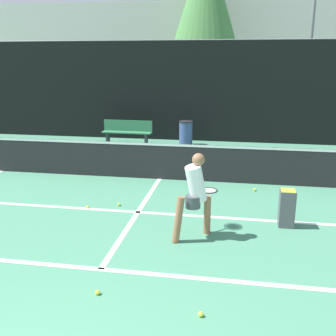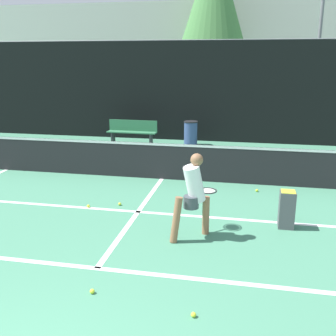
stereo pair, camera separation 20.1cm
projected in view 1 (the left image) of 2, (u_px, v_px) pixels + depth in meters
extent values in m
cube|color=white|center=(101.00, 269.00, 5.86)|extent=(11.00, 0.10, 0.01)
cube|color=white|center=(138.00, 212.00, 8.05)|extent=(8.25, 0.10, 0.01)
cube|color=white|center=(138.00, 212.00, 8.07)|extent=(0.10, 4.65, 0.01)
cube|color=#232326|center=(159.00, 161.00, 10.15)|extent=(11.00, 0.02, 0.95)
cube|color=white|center=(159.00, 145.00, 10.03)|extent=(11.00, 0.03, 0.06)
cube|color=black|center=(185.00, 92.00, 14.69)|extent=(24.00, 0.06, 3.67)
cylinder|color=slate|center=(186.00, 40.00, 14.19)|extent=(24.00, 0.04, 0.04)
cylinder|color=#8C6042|center=(207.00, 215.00, 7.00)|extent=(0.13, 0.13, 0.70)
cylinder|color=#8C6042|center=(178.00, 220.00, 6.67)|extent=(0.26, 0.25, 0.81)
cylinder|color=#3F474C|center=(193.00, 202.00, 6.75)|extent=(0.27, 0.27, 0.21)
cylinder|color=white|center=(196.00, 183.00, 6.69)|extent=(0.40, 0.38, 0.71)
sphere|color=#8C6042|center=(198.00, 160.00, 6.60)|extent=(0.22, 0.22, 0.22)
cylinder|color=#262628|center=(195.00, 193.00, 7.02)|extent=(0.24, 0.22, 0.03)
torus|color=#262628|center=(209.00, 190.00, 7.17)|extent=(0.48, 0.48, 0.02)
cylinder|color=beige|center=(209.00, 190.00, 7.17)|extent=(0.37, 0.37, 0.01)
sphere|color=#D1E033|center=(201.00, 314.00, 4.78)|extent=(0.07, 0.07, 0.07)
sphere|color=#D1E033|center=(291.00, 216.00, 7.76)|extent=(0.07, 0.07, 0.07)
sphere|color=#D1E033|center=(119.00, 204.00, 8.39)|extent=(0.07, 0.07, 0.07)
sphere|color=#D1E033|center=(255.00, 190.00, 9.34)|extent=(0.07, 0.07, 0.07)
sphere|color=#D1E033|center=(88.00, 207.00, 8.25)|extent=(0.07, 0.07, 0.07)
sphere|color=#D1E033|center=(98.00, 292.00, 5.23)|extent=(0.07, 0.07, 0.07)
cube|color=#4C4C51|center=(287.00, 208.00, 7.30)|extent=(0.28, 0.28, 0.70)
cube|color=#D1E033|center=(288.00, 192.00, 7.22)|extent=(0.25, 0.25, 0.06)
cube|color=#33724C|center=(127.00, 132.00, 14.34)|extent=(1.84, 0.41, 0.04)
cube|color=#33724C|center=(128.00, 126.00, 14.45)|extent=(1.83, 0.09, 0.42)
cube|color=#333338|center=(108.00, 138.00, 14.53)|extent=(0.06, 0.32, 0.44)
cube|color=#333338|center=(146.00, 139.00, 14.26)|extent=(0.06, 0.32, 0.44)
cylinder|color=#384C7F|center=(186.00, 134.00, 14.22)|extent=(0.48, 0.48, 0.84)
cylinder|color=black|center=(186.00, 122.00, 14.10)|extent=(0.50, 0.50, 0.04)
cube|color=black|center=(191.00, 114.00, 19.10)|extent=(1.68, 4.62, 0.85)
cube|color=#1E2328|center=(190.00, 100.00, 18.69)|extent=(1.42, 2.77, 0.56)
cylinder|color=black|center=(208.00, 113.00, 20.42)|extent=(0.18, 0.60, 0.60)
cylinder|color=black|center=(204.00, 122.00, 17.61)|extent=(0.18, 0.60, 0.60)
cylinder|color=slate|center=(313.00, 24.00, 18.24)|extent=(0.16, 0.16, 9.21)
cylinder|color=brown|center=(204.00, 76.00, 23.92)|extent=(0.28, 0.28, 4.06)
cube|color=beige|center=(210.00, 54.00, 26.58)|extent=(36.00, 2.40, 6.62)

